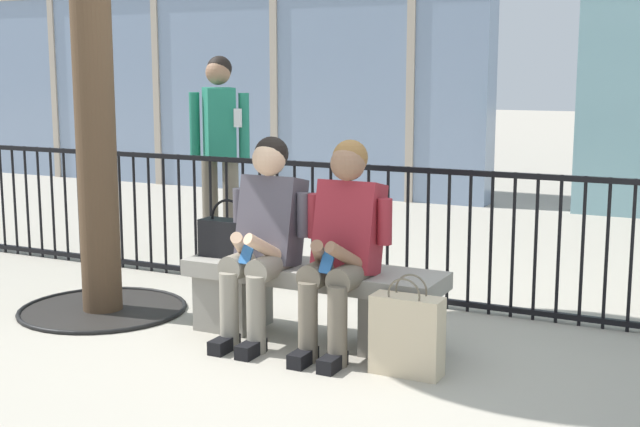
{
  "coord_description": "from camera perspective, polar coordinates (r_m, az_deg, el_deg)",
  "views": [
    {
      "loc": [
        2.3,
        -4.48,
        1.6
      ],
      "look_at": [
        0.0,
        0.1,
        0.75
      ],
      "focal_mm": 48.74,
      "sensor_mm": 36.0,
      "label": 1
    }
  ],
  "objects": [
    {
      "name": "seated_person_with_phone",
      "position": [
        5.14,
        -3.71,
        -1.26
      ],
      "size": [
        0.52,
        0.66,
        1.21
      ],
      "color": "gray",
      "rests_on": "ground"
    },
    {
      "name": "handbag_on_bench",
      "position": [
        5.42,
        -6.02,
        -1.54
      ],
      "size": [
        0.36,
        0.15,
        0.36
      ],
      "color": "black",
      "rests_on": "stone_bench"
    },
    {
      "name": "seated_person_companion",
      "position": [
        4.9,
        1.48,
        -1.76
      ],
      "size": [
        0.52,
        0.66,
        1.21
      ],
      "color": "#6B6051",
      "rests_on": "ground"
    },
    {
      "name": "stone_bench",
      "position": [
        5.21,
        -0.5,
        -5.36
      ],
      "size": [
        1.6,
        0.44,
        0.45
      ],
      "color": "gray",
      "rests_on": "ground"
    },
    {
      "name": "plaza_railing",
      "position": [
        6.05,
        3.82,
        -1.24
      ],
      "size": [
        9.21,
        0.04,
        0.95
      ],
      "color": "black",
      "rests_on": "ground"
    },
    {
      "name": "ground_plane",
      "position": [
        5.29,
        -0.49,
        -8.2
      ],
      "size": [
        60.0,
        60.0,
        0.0
      ],
      "primitive_type": "plane",
      "color": "#A8A091"
    },
    {
      "name": "shopping_bag",
      "position": [
        4.65,
        5.73,
        -7.91
      ],
      "size": [
        0.38,
        0.15,
        0.54
      ],
      "color": "beige",
      "rests_on": "ground"
    },
    {
      "name": "bystander_at_railing",
      "position": [
        7.04,
        -6.62,
        4.48
      ],
      "size": [
        0.55,
        0.43,
        1.71
      ],
      "color": "#6B6051",
      "rests_on": "ground"
    }
  ]
}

